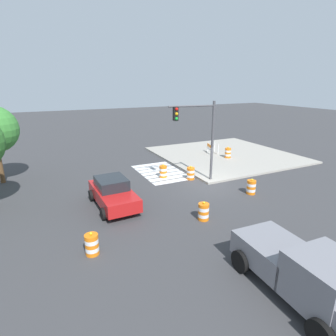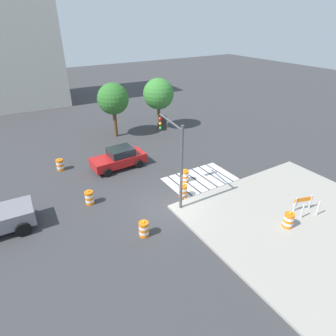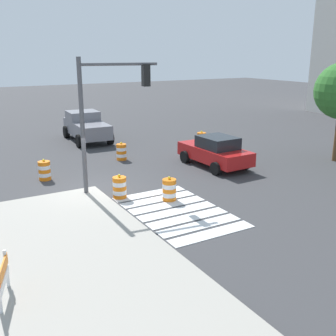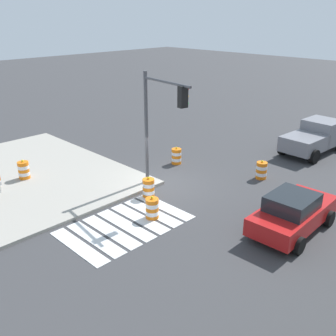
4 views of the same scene
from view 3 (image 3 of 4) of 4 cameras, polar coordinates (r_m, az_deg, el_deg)
ground_plane at (r=18.03m, az=-10.27°, el=-2.99°), size 120.00×120.00×0.00m
crosswalk_stripes at (r=15.34m, az=1.31°, el=-6.13°), size 5.10×3.20×0.02m
sports_car at (r=21.27m, az=6.69°, el=2.37°), size 4.35×2.24×1.63m
pickup_truck at (r=28.17m, az=-11.59°, el=5.83°), size 5.24×2.54×1.92m
traffic_barrel_near_corner at (r=25.84m, az=4.75°, el=4.04°), size 0.56×0.56×1.02m
traffic_barrel_crosswalk_end at (r=19.81m, az=-17.08°, el=-0.35°), size 0.56×0.56×1.02m
traffic_barrel_median_near at (r=22.65m, az=-6.61°, el=2.28°), size 0.56×0.56×1.02m
traffic_barrel_median_far at (r=16.69m, az=-6.87°, el=-2.76°), size 0.56×0.56×1.02m
traffic_barrel_far_curb at (r=16.30m, az=0.18°, el=-3.11°), size 0.56×0.56×1.02m
traffic_light_pole at (r=16.67m, az=-8.33°, el=9.36°), size 0.65×3.27×5.50m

